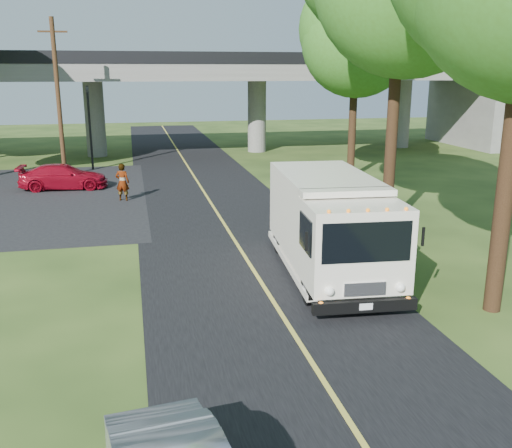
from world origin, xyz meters
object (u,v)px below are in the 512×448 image
object	(u,v)px
traffic_signal	(89,119)
step_van	(330,223)
red_sedan	(63,177)
pedestrian	(122,182)
tree_right_far	(361,29)
utility_pole	(58,97)

from	to	relation	value
traffic_signal	step_van	world-z (taller)	traffic_signal
traffic_signal	step_van	xyz separation A→B (m)	(8.21, -21.46, -1.56)
step_van	red_sedan	distance (m)	18.08
red_sedan	pedestrian	bearing A→B (deg)	-136.48
step_van	red_sedan	world-z (taller)	step_van
step_van	pedestrian	xyz separation A→B (m)	(-6.26, 11.87, -0.73)
tree_right_far	step_van	size ratio (longest dim) A/B	1.49
traffic_signal	pedestrian	distance (m)	10.05
traffic_signal	tree_right_far	world-z (taller)	tree_right_far
tree_right_far	traffic_signal	bearing A→B (deg)	157.93
traffic_signal	step_van	bearing A→B (deg)	-69.08
utility_pole	tree_right_far	distance (m)	17.61
traffic_signal	tree_right_far	bearing A→B (deg)	-22.07
tree_right_far	pedestrian	world-z (taller)	tree_right_far
utility_pole	red_sedan	distance (m)	5.63
traffic_signal	step_van	distance (m)	23.03
red_sedan	step_van	bearing A→B (deg)	-146.11
utility_pole	pedestrian	bearing A→B (deg)	-65.57
pedestrian	step_van	bearing A→B (deg)	136.48
step_van	red_sedan	bearing A→B (deg)	125.52
traffic_signal	utility_pole	size ratio (longest dim) A/B	0.58
traffic_signal	pedestrian	xyz separation A→B (m)	(1.95, -9.59, -2.29)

